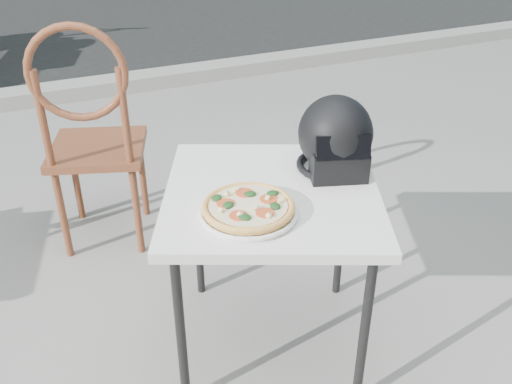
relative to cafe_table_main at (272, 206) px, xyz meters
name	(u,v)px	position (x,y,z in m)	size (l,w,h in m)	color
ground	(150,337)	(-0.46, 0.21, -0.65)	(80.00, 80.00, 0.00)	gray
street_asphalt	(19,4)	(-0.46, 7.21, -0.65)	(30.00, 8.00, 0.00)	black
curb	(55,93)	(-0.46, 3.21, -0.59)	(30.00, 0.25, 0.12)	gray
cafe_table_main	(272,206)	(0.00, 0.00, 0.00)	(1.00, 1.00, 0.72)	silver
plate	(248,213)	(-0.14, -0.11, 0.07)	(0.44, 0.44, 0.02)	silver
pizza	(248,207)	(-0.14, -0.11, 0.10)	(0.35, 0.35, 0.04)	#E5A754
helmet	(336,139)	(0.28, 0.05, 0.19)	(0.35, 0.36, 0.29)	black
cafe_chair_main	(91,128)	(-0.47, 0.98, -0.01)	(0.57, 0.57, 1.17)	brown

